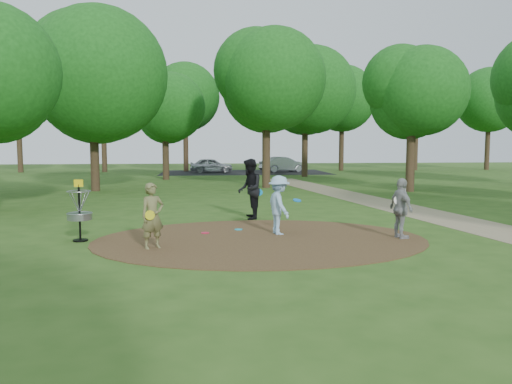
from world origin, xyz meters
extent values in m
plane|color=#2D5119|center=(0.00, 0.00, 0.00)|extent=(100.00, 100.00, 0.00)
cylinder|color=#47301C|center=(0.00, 0.00, 0.01)|extent=(8.40, 8.40, 0.02)
cube|color=#8C7A5B|center=(6.50, 2.00, 0.01)|extent=(7.55, 39.89, 0.01)
cube|color=black|center=(2.00, 30.00, 0.00)|extent=(14.00, 8.00, 0.01)
imported|color=olive|center=(-2.60, -0.82, 0.77)|extent=(0.67, 0.60, 1.53)
cylinder|color=yellow|center=(-2.64, -0.98, 0.81)|extent=(0.22, 0.05, 0.22)
imported|color=#9AC2E5|center=(0.56, 0.68, 0.79)|extent=(0.81, 1.13, 1.58)
cylinder|color=blue|center=(1.04, 0.63, 0.92)|extent=(0.29, 0.29, 0.08)
imported|color=black|center=(0.03, 3.52, 0.97)|extent=(0.80, 0.99, 1.95)
cylinder|color=#0D92DF|center=(0.34, 3.49, 0.86)|extent=(0.23, 0.12, 0.22)
imported|color=#98989B|center=(3.56, -0.23, 0.78)|extent=(0.55, 0.97, 1.55)
cylinder|color=white|center=(3.47, -0.23, 0.99)|extent=(0.22, 0.06, 0.22)
cylinder|color=#1AB3D2|center=(-0.47, 1.43, 0.03)|extent=(0.22, 0.22, 0.02)
cylinder|color=red|center=(-1.40, 0.99, 0.03)|extent=(0.22, 0.22, 0.02)
imported|color=#B6B8BF|center=(-0.81, 30.09, 0.62)|extent=(3.70, 1.65, 1.24)
imported|color=#9DA0A4|center=(5.33, 29.92, 0.66)|extent=(4.25, 2.69, 1.32)
cylinder|color=black|center=(-4.50, 0.30, 0.68)|extent=(0.05, 0.05, 1.35)
cylinder|color=black|center=(-4.50, 0.30, 0.02)|extent=(0.36, 0.36, 0.04)
cylinder|color=gray|center=(-4.50, 0.30, 0.62)|extent=(0.60, 0.60, 0.16)
torus|color=gray|center=(-4.50, 0.30, 0.70)|extent=(0.63, 0.63, 0.03)
torus|color=gray|center=(-4.50, 0.30, 1.25)|extent=(0.58, 0.58, 0.02)
cube|color=yellow|center=(-4.50, 0.30, 1.45)|extent=(0.22, 0.02, 0.18)
cylinder|color=#332316|center=(-7.00, 14.00, 1.90)|extent=(0.44, 0.44, 3.80)
sphere|color=#164E14|center=(-7.00, 14.00, 5.67)|extent=(6.80, 6.80, 6.80)
cylinder|color=#332316|center=(2.00, 15.00, 2.09)|extent=(0.44, 0.44, 4.18)
sphere|color=#164E14|center=(2.00, 15.00, 5.71)|extent=(5.55, 5.55, 5.55)
cylinder|color=#332316|center=(9.00, 12.00, 1.80)|extent=(0.44, 0.44, 3.61)
sphere|color=#164E14|center=(9.00, 12.00, 4.83)|extent=(4.44, 4.44, 4.44)
cylinder|color=#332316|center=(-4.00, 22.00, 1.71)|extent=(0.44, 0.44, 3.42)
sphere|color=#164E14|center=(-4.00, 22.00, 4.68)|extent=(4.60, 4.60, 4.60)
cylinder|color=#332316|center=(6.00, 24.00, 2.19)|extent=(0.44, 0.44, 4.37)
sphere|color=#164E14|center=(6.00, 24.00, 6.13)|extent=(6.39, 6.39, 6.39)
camera|label=1|loc=(-1.41, -12.34, 2.41)|focal=35.00mm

